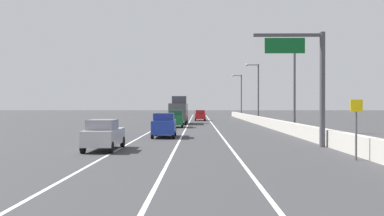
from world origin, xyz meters
TOP-DOWN VIEW (x-y plane):
  - ground_plane at (0.00, 64.00)m, footprint 320.00×320.00m
  - lane_stripe_left at (-5.50, 55.00)m, footprint 0.16×130.00m
  - lane_stripe_center at (-2.00, 55.00)m, footprint 0.16×130.00m
  - lane_stripe_right at (1.50, 55.00)m, footprint 0.16×130.00m
  - jersey_barrier_right at (8.14, 40.00)m, footprint 0.60×120.00m
  - overhead_sign_gantry at (6.79, 22.42)m, footprint 4.68×0.36m
  - speed_advisory_sign at (7.24, 15.75)m, footprint 0.60×0.11m
  - lamp_post_right_second at (8.86, 37.35)m, footprint 2.14×0.44m
  - lamp_post_right_third at (8.60, 60.90)m, footprint 2.14×0.44m
  - lamp_post_right_fourth at (8.36, 84.45)m, footprint 2.14×0.44m
  - car_red_0 at (-0.21, 68.98)m, footprint 1.93×4.08m
  - car_green_1 at (-3.29, 46.64)m, footprint 1.85×4.13m
  - car_blue_2 at (-3.46, 30.57)m, footprint 2.06×4.60m
  - car_silver_3 at (-6.28, 20.22)m, footprint 1.84×4.45m
  - box_truck at (-3.41, 56.43)m, footprint 2.53×7.96m

SIDE VIEW (x-z plane):
  - ground_plane at x=0.00m, z-range 0.00..0.00m
  - lane_stripe_left at x=-5.50m, z-range 0.00..0.00m
  - lane_stripe_center at x=-2.00m, z-range 0.00..0.00m
  - lane_stripe_right at x=1.50m, z-range 0.00..0.00m
  - jersey_barrier_right at x=8.14m, z-range 0.00..1.10m
  - car_silver_3 at x=-6.28m, z-range 0.00..1.86m
  - car_red_0 at x=-0.21m, z-range 0.00..1.87m
  - car_blue_2 at x=-3.46m, z-range 0.00..2.05m
  - car_green_1 at x=-3.29m, z-range -0.01..2.10m
  - speed_advisory_sign at x=7.24m, z-range 0.26..3.26m
  - box_truck at x=-3.41m, z-range -0.18..3.90m
  - overhead_sign_gantry at x=6.79m, z-range 0.98..8.48m
  - lamp_post_right_second at x=8.86m, z-range 0.74..9.99m
  - lamp_post_right_third at x=8.60m, z-range 0.74..9.99m
  - lamp_post_right_fourth at x=8.36m, z-range 0.74..9.99m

